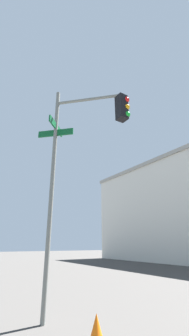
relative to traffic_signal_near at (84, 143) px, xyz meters
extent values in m
cylinder|color=slate|center=(-0.61, -0.64, -1.28)|extent=(0.12, 0.12, 6.34)
cylinder|color=slate|center=(0.09, 0.09, 1.49)|extent=(1.46, 1.51, 0.09)
cube|color=black|center=(0.78, 0.81, 1.04)|extent=(0.28, 0.28, 0.80)
sphere|color=red|center=(0.89, 0.92, 1.29)|extent=(0.18, 0.18, 0.18)
sphere|color=orange|center=(0.89, 0.92, 1.04)|extent=(0.18, 0.18, 0.18)
sphere|color=green|center=(0.89, 0.92, 0.79)|extent=(0.18, 0.18, 0.18)
cube|color=#0F5128|center=(-0.61, -0.64, 0.43)|extent=(0.79, 0.82, 0.20)
cube|color=#0F5128|center=(-0.61, -0.64, 0.65)|extent=(0.75, 0.72, 0.20)
cone|color=orange|center=(1.21, -0.36, -4.15)|extent=(0.36, 0.36, 0.60)
camera|label=1|loc=(4.87, -2.70, -2.73)|focal=22.95mm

